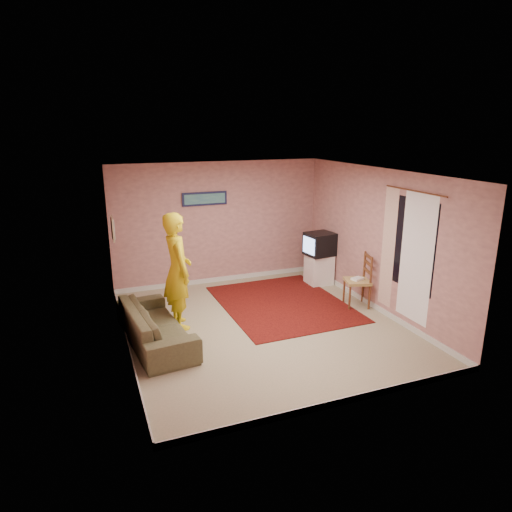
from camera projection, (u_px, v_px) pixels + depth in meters
name	position (u px, v px, depth m)	size (l,w,h in m)	color
ground	(263.00, 326.00, 7.82)	(5.00, 5.00, 0.00)	tan
wall_back	(219.00, 223.00, 9.70)	(4.50, 0.02, 2.60)	tan
wall_front	(345.00, 308.00, 5.22)	(4.50, 0.02, 2.60)	tan
wall_left	(121.00, 268.00, 6.68)	(0.02, 5.00, 2.60)	tan
wall_right	(378.00, 241.00, 8.24)	(0.02, 5.00, 2.60)	tan
ceiling	(263.00, 173.00, 7.10)	(4.50, 5.00, 0.02)	white
baseboard_back	(220.00, 279.00, 10.04)	(4.50, 0.02, 0.10)	silver
baseboard_front	(339.00, 402.00, 5.57)	(4.50, 0.02, 0.10)	silver
baseboard_left	(128.00, 345.00, 7.03)	(0.02, 5.00, 0.10)	silver
baseboard_right	(373.00, 305.00, 8.58)	(0.02, 5.00, 0.10)	silver
window	(412.00, 244.00, 7.39)	(0.01, 1.10, 1.50)	black
curtain_sheer	(416.00, 259.00, 7.31)	(0.01, 0.75, 2.10)	white
curtain_floral	(388.00, 248.00, 7.93)	(0.01, 0.35, 2.10)	white
curtain_rod	(415.00, 191.00, 7.14)	(0.02, 0.02, 1.40)	brown
picture_back	(205.00, 199.00, 9.41)	(0.95, 0.04, 0.28)	#141637
picture_left	(113.00, 229.00, 8.05)	(0.04, 0.38, 0.42)	tan
area_rug	(283.00, 303.00, 8.78)	(2.25, 2.81, 0.01)	black
tv_cabinet	(319.00, 269.00, 9.82)	(0.50, 0.46, 0.64)	white
crt_tv	(320.00, 244.00, 9.66)	(0.62, 0.57, 0.49)	black
chair_a	(317.00, 256.00, 9.95)	(0.48, 0.46, 0.50)	tan
dvd_player	(317.00, 259.00, 9.96)	(0.34, 0.24, 0.06)	#A5A5AA
blue_throw	(313.00, 246.00, 10.07)	(0.35, 0.04, 0.37)	#82A2D6
chair_b	(358.00, 275.00, 8.52)	(0.55, 0.56, 0.55)	tan
game_console	(357.00, 279.00, 8.55)	(0.21, 0.15, 0.04)	white
sofa	(155.00, 325.00, 7.15)	(2.05, 0.80, 0.60)	brown
person	(178.00, 271.00, 7.56)	(0.72, 0.47, 1.97)	yellow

